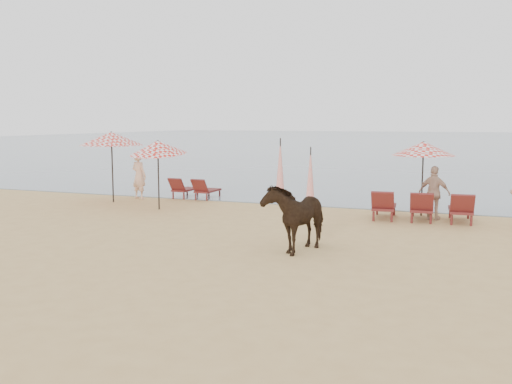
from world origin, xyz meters
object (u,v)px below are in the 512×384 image
umbrella_open_left_b (158,147)px  umbrella_closed_left (280,164)px  umbrella_open_left_a (111,139)px  beachgoer_left (139,176)px  umbrella_closed_right (310,173)px  beachgoer_right_b (434,193)px  cow (296,216)px  lounger_cluster_left (194,189)px  lounger_cluster_right (422,207)px  umbrella_open_right (423,149)px

umbrella_open_left_b → umbrella_closed_left: (3.57, 2.48, -0.64)m
umbrella_open_left_a → beachgoer_left: umbrella_open_left_a is taller
umbrella_closed_right → beachgoer_right_b: bearing=3.0°
cow → beachgoer_left: beachgoer_left is taller
beachgoer_left → beachgoer_right_b: size_ratio=1.09×
umbrella_open_left_b → umbrella_closed_left: size_ratio=1.02×
umbrella_closed_right → beachgoer_left: (-7.22, 1.06, -0.45)m
umbrella_open_left_b → cow: (6.25, -4.26, -1.32)m
lounger_cluster_left → umbrella_closed_left: 3.86m
lounger_cluster_right → umbrella_closed_left: bearing=157.5°
lounger_cluster_left → cow: (6.36, -7.10, 0.42)m
lounger_cluster_right → umbrella_closed_left: 5.47m
umbrella_open_left_b → umbrella_open_right: bearing=24.3°
umbrella_closed_right → beachgoer_right_b: (3.88, 0.20, -0.52)m
umbrella_closed_right → beachgoer_left: umbrella_closed_right is taller
cow → beachgoer_left: bearing=154.2°
lounger_cluster_right → beachgoer_right_b: 0.63m
lounger_cluster_left → beachgoer_right_b: (9.12, -1.65, 0.44)m
umbrella_open_left_a → umbrella_closed_left: umbrella_open_left_a is taller
umbrella_closed_left → cow: (2.68, -6.74, -0.68)m
umbrella_closed_left → beachgoer_left: (-5.67, -0.44, -0.59)m
umbrella_open_left_a → umbrella_closed_right: 7.72m
umbrella_closed_right → cow: size_ratio=1.14×
umbrella_open_left_a → umbrella_closed_left: (6.10, 1.56, -0.89)m
umbrella_open_left_a → umbrella_closed_right: bearing=7.1°
umbrella_closed_left → beachgoer_left: size_ratio=1.34×
umbrella_open_left_b → umbrella_closed_right: (5.12, 0.98, -0.78)m
umbrella_open_right → umbrella_closed_left: (-5.01, 0.61, -0.67)m
umbrella_open_right → umbrella_closed_right: umbrella_open_right is taller
cow → umbrella_open_left_a: bearing=160.7°
umbrella_closed_left → beachgoer_right_b: 5.63m
umbrella_open_left_a → beachgoer_left: (0.43, 1.13, -1.47)m
lounger_cluster_right → cow: cow is taller
lounger_cluster_left → beachgoer_left: (-1.99, -0.79, 0.51)m
lounger_cluster_right → umbrella_closed_left: (-5.11, 1.66, 1.05)m
cow → umbrella_open_left_b: bearing=157.0°
beachgoer_left → umbrella_open_left_b: bearing=147.6°
umbrella_open_left_a → beachgoer_right_b: bearing=8.0°
umbrella_open_left_b → beachgoer_right_b: (9.01, 1.19, -1.30)m
umbrella_open_right → beachgoer_left: (-10.68, 0.17, -1.26)m
lounger_cluster_left → cow: cow is taller
lounger_cluster_left → umbrella_closed_left: umbrella_closed_left is taller
umbrella_closed_left → lounger_cluster_left: bearing=174.4°
lounger_cluster_left → umbrella_open_left_a: (-2.42, -1.92, 1.98)m
lounger_cluster_left → umbrella_closed_left: bearing=-4.4°
umbrella_closed_right → cow: umbrella_closed_right is taller
lounger_cluster_left → beachgoer_right_b: 9.28m
umbrella_closed_left → beachgoer_right_b: size_ratio=1.45×
umbrella_open_left_b → umbrella_closed_left: umbrella_open_left_b is taller
umbrella_closed_right → umbrella_open_right: bearing=14.5°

